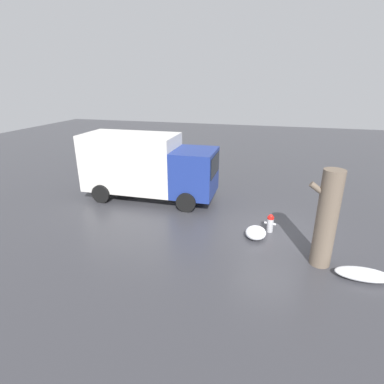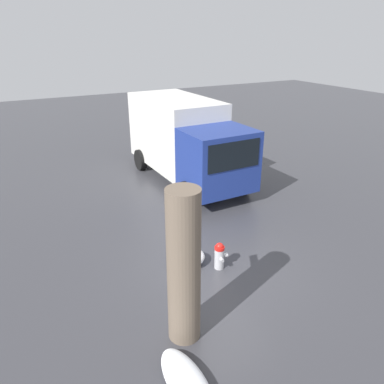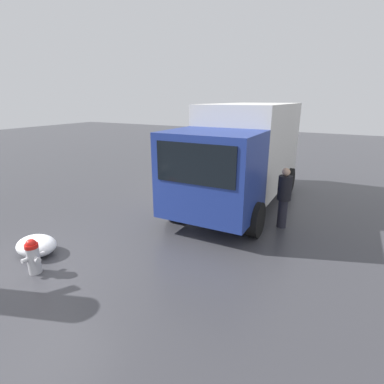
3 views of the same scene
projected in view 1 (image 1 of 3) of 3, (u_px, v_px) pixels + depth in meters
The scene contains 7 objects.
ground_plane at pixel (269, 231), 11.86m from camera, with size 60.00×60.00×0.00m, color #38383D.
fire_hydrant at pixel (270, 223), 11.73m from camera, with size 0.45×0.36×0.74m.
tree_trunk at pixel (327, 219), 9.23m from camera, with size 0.97×0.64×3.19m.
delivery_truck at pixel (147, 165), 14.71m from camera, with size 6.54×2.70×3.19m.
pedestrian at pixel (184, 173), 16.16m from camera, with size 0.36×0.36×1.64m.
snow_pile_by_hydrant at pixel (256, 233), 11.32m from camera, with size 0.77×0.93×0.42m.
snow_pile_curbside at pixel (363, 274), 8.95m from camera, with size 1.59×0.63×0.34m.
Camera 1 is at (0.19, 11.00, 5.62)m, focal length 28.00 mm.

